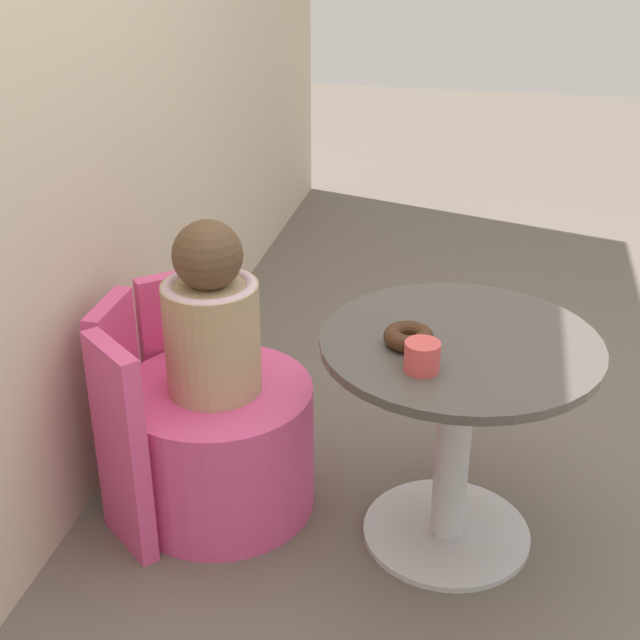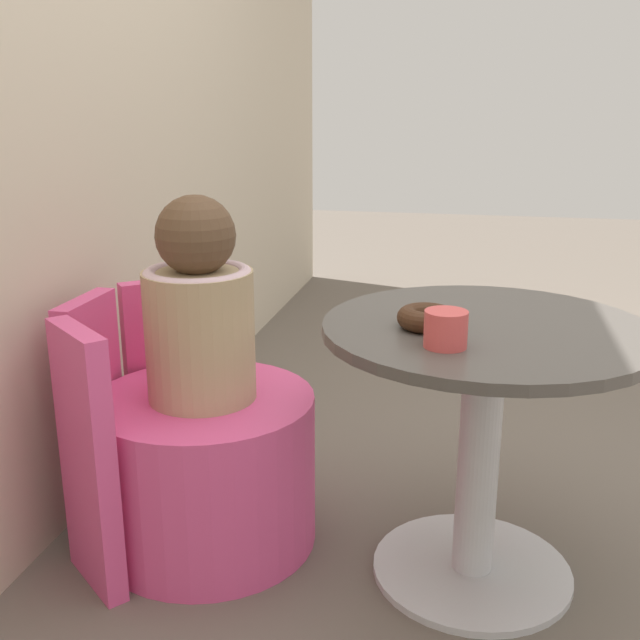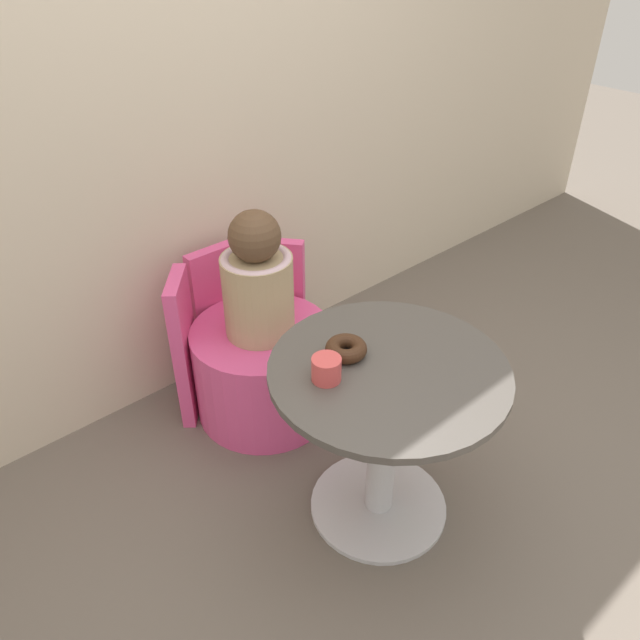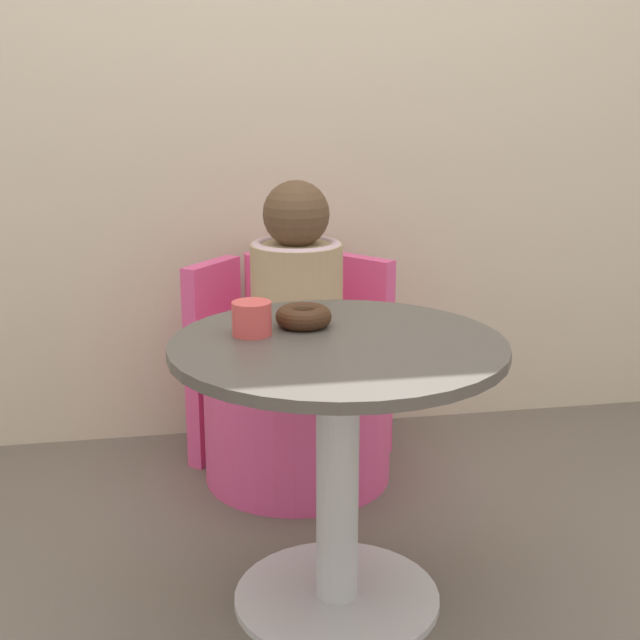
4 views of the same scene
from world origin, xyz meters
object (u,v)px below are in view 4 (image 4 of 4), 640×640
Objects in this scene: child_figure at (297,277)px; donut at (304,316)px; round_table at (336,426)px; tub_chair at (298,414)px; cup at (252,318)px.

donut is (-0.07, -0.54, 0.03)m from child_figure.
child_figure reaches higher than round_table.
round_table is 1.31× the size of tub_chair.
child_figure is at bearing 88.31° from round_table.
child_figure is 0.62m from cup.
donut is at bearing 20.87° from cup.
cup is (-0.12, -0.05, 0.01)m from donut.
donut is 0.13m from cup.
round_table is 0.25m from donut.
child_figure reaches higher than donut.
cup is at bearing -159.13° from donut.
donut is (-0.07, -0.54, 0.45)m from tub_chair.
cup is at bearing 154.05° from round_table.
round_table is at bearing -91.69° from tub_chair.
tub_chair is at bearing 82.78° from donut.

